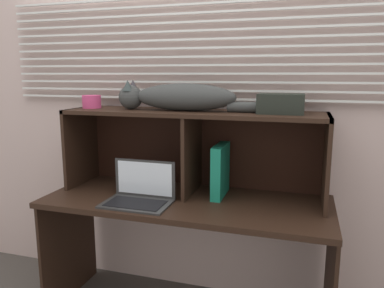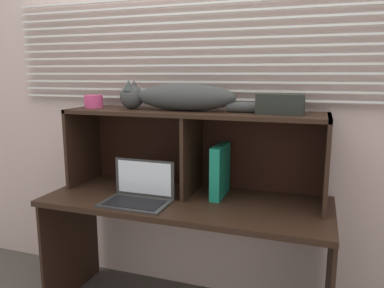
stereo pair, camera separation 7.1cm
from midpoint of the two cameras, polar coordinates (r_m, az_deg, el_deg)
The scene contains 9 objects.
back_panel_with_blinds at distance 2.27m, azimuth 2.80°, elevation 7.44°, with size 4.40×0.08×2.50m.
desk at distance 2.10m, azimuth -0.04°, elevation -11.75°, with size 1.55×0.61×0.71m.
hutch_shelf_unit at distance 2.11m, azimuth 1.29°, elevation 1.36°, with size 1.45×0.36×0.47m.
cat at distance 2.08m, azimuth -0.96°, elevation 7.15°, with size 0.94×0.16×0.17m.
laptop at distance 2.02m, azimuth -7.15°, elevation -7.54°, with size 0.35×0.23×0.21m.
binder_upright at distance 2.07m, azimuth 5.31°, elevation -4.09°, with size 0.05×0.25×0.29m, color #167D61.
book_stack at distance 2.26m, azimuth -6.86°, elevation -5.63°, with size 0.17×0.27×0.08m.
small_basket at distance 2.33m, azimuth -13.95°, elevation 6.34°, with size 0.11×0.11×0.08m, color #D04177.
storage_box at distance 1.96m, azimuth 14.41°, elevation 5.96°, with size 0.23×0.16×0.10m, color black.
Camera 2 is at (0.67, -1.62, 1.38)m, focal length 34.88 mm.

